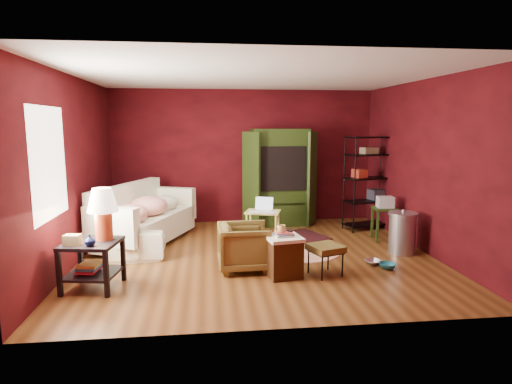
{
  "coord_description": "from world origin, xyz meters",
  "views": [
    {
      "loc": [
        -0.78,
        -6.55,
        2.07
      ],
      "look_at": [
        0.0,
        0.2,
        1.0
      ],
      "focal_mm": 30.0,
      "sensor_mm": 36.0,
      "label": 1
    }
  ],
  "objects_px": {
    "sofa": "(142,220)",
    "side_table": "(98,229)",
    "wire_shelving": "(368,179)",
    "hamper": "(284,255)",
    "tv_armoire": "(279,175)",
    "armchair": "(244,245)",
    "laptop_desk": "(263,214)"
  },
  "relations": [
    {
      "from": "sofa",
      "to": "armchair",
      "type": "relative_size",
      "value": 2.98
    },
    {
      "from": "sofa",
      "to": "laptop_desk",
      "type": "distance_m",
      "value": 2.15
    },
    {
      "from": "armchair",
      "to": "side_table",
      "type": "bearing_deg",
      "value": 102.12
    },
    {
      "from": "sofa",
      "to": "wire_shelving",
      "type": "height_order",
      "value": "wire_shelving"
    },
    {
      "from": "sofa",
      "to": "wire_shelving",
      "type": "relative_size",
      "value": 1.19
    },
    {
      "from": "side_table",
      "to": "hamper",
      "type": "relative_size",
      "value": 1.97
    },
    {
      "from": "hamper",
      "to": "tv_armoire",
      "type": "height_order",
      "value": "tv_armoire"
    },
    {
      "from": "side_table",
      "to": "hamper",
      "type": "bearing_deg",
      "value": 2.59
    },
    {
      "from": "armchair",
      "to": "wire_shelving",
      "type": "height_order",
      "value": "wire_shelving"
    },
    {
      "from": "wire_shelving",
      "to": "hamper",
      "type": "bearing_deg",
      "value": -145.52
    },
    {
      "from": "side_table",
      "to": "tv_armoire",
      "type": "distance_m",
      "value": 4.3
    },
    {
      "from": "armchair",
      "to": "laptop_desk",
      "type": "relative_size",
      "value": 0.97
    },
    {
      "from": "sofa",
      "to": "hamper",
      "type": "distance_m",
      "value": 2.88
    },
    {
      "from": "hamper",
      "to": "tv_armoire",
      "type": "bearing_deg",
      "value": 81.53
    },
    {
      "from": "side_table",
      "to": "laptop_desk",
      "type": "bearing_deg",
      "value": 40.85
    },
    {
      "from": "laptop_desk",
      "to": "side_table",
      "type": "bearing_deg",
      "value": -121.77
    },
    {
      "from": "laptop_desk",
      "to": "wire_shelving",
      "type": "xyz_separation_m",
      "value": [
        2.18,
        0.54,
        0.55
      ]
    },
    {
      "from": "side_table",
      "to": "hamper",
      "type": "height_order",
      "value": "side_table"
    },
    {
      "from": "side_table",
      "to": "wire_shelving",
      "type": "xyz_separation_m",
      "value": [
        4.57,
        2.61,
        0.24
      ]
    },
    {
      "from": "tv_armoire",
      "to": "wire_shelving",
      "type": "distance_m",
      "value": 1.79
    },
    {
      "from": "tv_armoire",
      "to": "laptop_desk",
      "type": "bearing_deg",
      "value": -116.48
    },
    {
      "from": "sofa",
      "to": "side_table",
      "type": "relative_size",
      "value": 1.71
    },
    {
      "from": "wire_shelving",
      "to": "tv_armoire",
      "type": "bearing_deg",
      "value": 146.12
    },
    {
      "from": "side_table",
      "to": "laptop_desk",
      "type": "relative_size",
      "value": 1.7
    },
    {
      "from": "sofa",
      "to": "wire_shelving",
      "type": "distance_m",
      "value": 4.41
    },
    {
      "from": "armchair",
      "to": "hamper",
      "type": "height_order",
      "value": "armchair"
    },
    {
      "from": "sofa",
      "to": "tv_armoire",
      "type": "distance_m",
      "value": 2.96
    },
    {
      "from": "armchair",
      "to": "side_table",
      "type": "distance_m",
      "value": 2.0
    },
    {
      "from": "sofa",
      "to": "tv_armoire",
      "type": "xyz_separation_m",
      "value": [
        2.63,
        1.2,
        0.61
      ]
    },
    {
      "from": "hamper",
      "to": "side_table",
      "type": "bearing_deg",
      "value": -177.41
    },
    {
      "from": "wire_shelving",
      "to": "sofa",
      "type": "bearing_deg",
      "value": 173.33
    },
    {
      "from": "tv_armoire",
      "to": "hamper",
      "type": "bearing_deg",
      "value": -101.46
    }
  ]
}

